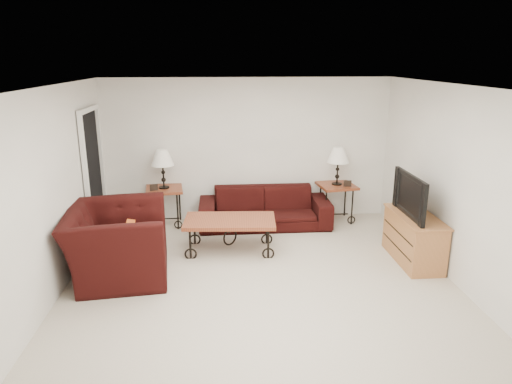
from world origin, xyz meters
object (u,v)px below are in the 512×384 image
armchair (117,242)px  sofa (265,208)px  lamp_right (338,166)px  lamp_left (163,169)px  side_table_left (165,207)px  coffee_table (230,235)px  backpack (313,215)px  television (417,195)px  side_table_right (336,202)px  tv_stand (414,238)px

armchair → sofa: bearing=-57.3°
lamp_right → lamp_left: bearing=180.0°
lamp_right → side_table_left: bearing=180.0°
coffee_table → backpack: coffee_table is taller
coffee_table → television: bearing=-12.3°
sofa → backpack: size_ratio=5.20×
lamp_left → sofa: bearing=-6.0°
sofa → coffee_table: size_ratio=1.66×
lamp_left → lamp_right: (3.01, 0.00, -0.00)m
side_table_left → lamp_right: lamp_right is taller
side_table_right → armchair: (-3.43, -1.90, 0.13)m
backpack → lamp_left: bearing=151.3°
side_table_left → side_table_right: side_table_left is taller
lamp_left → armchair: lamp_left is taller
coffee_table → television: (2.58, -0.56, 0.73)m
lamp_left → armchair: 2.02m
sofa → lamp_right: lamp_right is taller
side_table_left → lamp_left: bearing=0.0°
lamp_right → coffee_table: size_ratio=0.49×
television → backpack: (-1.13, 1.50, -0.77)m
side_table_right → backpack: bearing=-148.8°
side_table_left → side_table_right: bearing=0.0°
backpack → sofa: bearing=150.5°
tv_stand → lamp_left: bearing=154.2°
side_table_right → television: (0.66, -1.78, 0.65)m
sofa → backpack: bearing=-7.1°
coffee_table → armchair: 1.66m
side_table_right → side_table_left: bearing=180.0°
armchair → tv_stand: (4.11, 0.11, -0.12)m
side_table_right → coffee_table: (-1.92, -1.22, -0.08)m
lamp_left → backpack: 2.68m
side_table_left → side_table_right: (3.01, 0.00, -0.00)m
lamp_right → side_table_right: bearing=0.0°
side_table_right → lamp_left: (-3.01, 0.00, 0.67)m
sofa → coffee_table: sofa is taller
sofa → side_table_left: 1.73m
side_table_left → tv_stand: size_ratio=0.58×
tv_stand → television: 0.64m
sofa → backpack: (0.83, -0.10, -0.11)m
side_table_right → lamp_right: (0.00, 0.00, 0.67)m
sofa → armchair: armchair is taller
side_table_right → sofa: bearing=-172.1°
tv_stand → television: (-0.02, 0.00, 0.64)m
lamp_right → coffee_table: bearing=-147.6°
sofa → coffee_table: bearing=-121.0°
coffee_table → backpack: size_ratio=3.13×
sofa → backpack: sofa is taller
tv_stand → side_table_left: bearing=154.2°
tv_stand → television: television is taller
side_table_left → armchair: (-0.41, -1.90, 0.13)m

